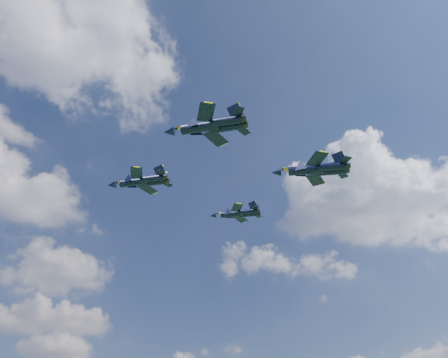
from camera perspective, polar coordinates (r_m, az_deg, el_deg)
jet_lead at (r=104.67m, az=-11.90°, el=-0.40°), size 14.44×13.69×3.83m
jet_left at (r=86.36m, az=-3.51°, el=6.75°), size 16.03×15.18×4.25m
jet_right at (r=116.76m, az=0.84°, el=-4.57°), size 13.09×12.03×3.43m
jet_slot at (r=97.65m, az=10.29°, el=1.15°), size 16.88×14.36×4.29m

